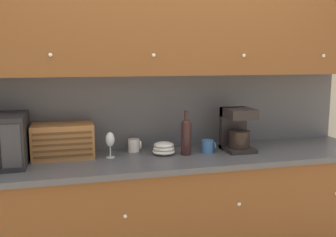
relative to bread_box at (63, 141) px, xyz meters
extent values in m
cube|color=beige|center=(0.76, 0.19, 0.26)|extent=(5.54, 0.06, 2.60)
cube|color=brown|center=(0.76, -0.15, -0.60)|extent=(3.14, 0.64, 0.87)
cube|color=#4C4C51|center=(0.76, -0.17, -0.14)|extent=(3.16, 0.67, 0.04)
sphere|color=white|center=(0.37, -0.48, -0.41)|extent=(0.03, 0.03, 0.03)
sphere|color=white|center=(1.15, -0.48, -0.41)|extent=(0.03, 0.03, 0.03)
sphere|color=white|center=(1.94, -0.48, -0.41)|extent=(0.03, 0.03, 0.03)
cube|color=#4C4C51|center=(0.76, 0.16, 0.17)|extent=(3.14, 0.01, 0.58)
cube|color=brown|center=(0.97, 0.00, 0.86)|extent=(2.72, 0.32, 0.80)
sphere|color=white|center=(-0.05, -0.16, 0.60)|extent=(0.03, 0.03, 0.03)
sphere|color=white|center=(0.63, -0.16, 0.60)|extent=(0.03, 0.03, 0.03)
sphere|color=white|center=(1.31, -0.16, 0.60)|extent=(0.03, 0.03, 0.03)
sphere|color=white|center=(1.99, -0.16, 0.60)|extent=(0.03, 0.03, 0.03)
cube|color=#2D2D33|center=(-0.30, -0.31, 0.05)|extent=(0.11, 0.01, 0.27)
cube|color=#996033|center=(0.00, 0.00, 0.00)|extent=(0.43, 0.26, 0.24)
cube|color=#54351C|center=(0.00, -0.13, -0.08)|extent=(0.39, 0.01, 0.02)
cube|color=#54351C|center=(0.00, -0.13, -0.04)|extent=(0.39, 0.01, 0.02)
cube|color=#54351C|center=(0.00, -0.13, 0.00)|extent=(0.39, 0.01, 0.02)
cube|color=#54351C|center=(0.00, -0.13, 0.04)|extent=(0.39, 0.01, 0.02)
cube|color=#54351C|center=(0.00, -0.13, 0.08)|extent=(0.39, 0.01, 0.02)
cylinder|color=silver|center=(0.32, -0.09, -0.12)|extent=(0.06, 0.06, 0.01)
cylinder|color=silver|center=(0.32, -0.09, -0.08)|extent=(0.01, 0.01, 0.07)
ellipsoid|color=silver|center=(0.32, -0.09, 0.01)|extent=(0.06, 0.06, 0.11)
cylinder|color=silver|center=(0.51, 0.04, -0.07)|extent=(0.09, 0.09, 0.10)
torus|color=silver|center=(0.56, 0.04, -0.07)|extent=(0.01, 0.07, 0.07)
ellipsoid|color=silver|center=(0.71, -0.10, -0.10)|extent=(0.17, 0.17, 0.04)
ellipsoid|color=silver|center=(0.71, -0.10, -0.08)|extent=(0.16, 0.16, 0.04)
ellipsoid|color=silver|center=(0.71, -0.10, -0.05)|extent=(0.15, 0.15, 0.04)
cylinder|color=black|center=(0.87, -0.15, -0.01)|extent=(0.08, 0.08, 0.23)
sphere|color=black|center=(0.87, -0.15, 0.10)|extent=(0.08, 0.08, 0.08)
cylinder|color=black|center=(0.87, -0.15, 0.17)|extent=(0.03, 0.03, 0.08)
cylinder|color=#38669E|center=(1.05, -0.13, -0.07)|extent=(0.09, 0.09, 0.10)
torus|color=#38669E|center=(1.10, -0.13, -0.07)|extent=(0.01, 0.07, 0.07)
cube|color=black|center=(1.29, -0.14, -0.11)|extent=(0.21, 0.25, 0.03)
cylinder|color=black|center=(1.29, -0.16, -0.03)|extent=(0.16, 0.16, 0.13)
cube|color=black|center=(1.29, -0.05, 0.04)|extent=(0.21, 0.06, 0.33)
cube|color=black|center=(1.29, -0.14, 0.17)|extent=(0.21, 0.25, 0.07)
camera|label=1|loc=(0.05, -2.71, 0.57)|focal=40.00mm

